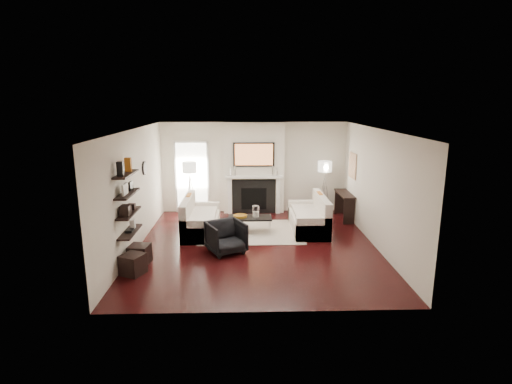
{
  "coord_description": "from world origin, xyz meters",
  "views": [
    {
      "loc": [
        -0.28,
        -8.82,
        3.33
      ],
      "look_at": [
        0.0,
        0.6,
        1.15
      ],
      "focal_mm": 28.0,
      "sensor_mm": 36.0,
      "label": 1
    }
  ],
  "objects_px": {
    "loveseat_left_base": "(201,225)",
    "lamp_left_shade": "(189,167)",
    "lamp_right_shade": "(325,166)",
    "loveseat_right_base": "(308,223)",
    "ottoman_near": "(140,254)",
    "coffee_table": "(250,218)",
    "armchair": "(226,236)"
  },
  "relations": [
    {
      "from": "coffee_table",
      "to": "loveseat_right_base",
      "type": "bearing_deg",
      "value": 4.84
    },
    {
      "from": "loveseat_left_base",
      "to": "lamp_left_shade",
      "type": "xyz_separation_m",
      "value": [
        -0.46,
        1.53,
        1.24
      ]
    },
    {
      "from": "lamp_left_shade",
      "to": "lamp_right_shade",
      "type": "height_order",
      "value": "same"
    },
    {
      "from": "loveseat_right_base",
      "to": "ottoman_near",
      "type": "distance_m",
      "value": 4.35
    },
    {
      "from": "loveseat_left_base",
      "to": "lamp_left_shade",
      "type": "bearing_deg",
      "value": 106.85
    },
    {
      "from": "loveseat_right_base",
      "to": "lamp_left_shade",
      "type": "distance_m",
      "value": 3.73
    },
    {
      "from": "loveseat_right_base",
      "to": "lamp_left_shade",
      "type": "relative_size",
      "value": 4.5
    },
    {
      "from": "lamp_right_shade",
      "to": "armchair",
      "type": "bearing_deg",
      "value": -133.39
    },
    {
      "from": "loveseat_left_base",
      "to": "lamp_right_shade",
      "type": "height_order",
      "value": "lamp_right_shade"
    },
    {
      "from": "lamp_left_shade",
      "to": "lamp_right_shade",
      "type": "relative_size",
      "value": 1.0
    },
    {
      "from": "lamp_right_shade",
      "to": "loveseat_left_base",
      "type": "bearing_deg",
      "value": -155.53
    },
    {
      "from": "ottoman_near",
      "to": "lamp_right_shade",
      "type": "bearing_deg",
      "value": 37.65
    },
    {
      "from": "armchair",
      "to": "lamp_right_shade",
      "type": "distance_m",
      "value": 4.14
    },
    {
      "from": "lamp_right_shade",
      "to": "ottoman_near",
      "type": "xyz_separation_m",
      "value": [
        -4.52,
        -3.49,
        -1.25
      ]
    },
    {
      "from": "lamp_left_shade",
      "to": "lamp_right_shade",
      "type": "xyz_separation_m",
      "value": [
        3.9,
        0.03,
        0.0
      ]
    },
    {
      "from": "loveseat_right_base",
      "to": "lamp_right_shade",
      "type": "xyz_separation_m",
      "value": [
        0.68,
        1.45,
        1.24
      ]
    },
    {
      "from": "coffee_table",
      "to": "ottoman_near",
      "type": "bearing_deg",
      "value": -140.65
    },
    {
      "from": "armchair",
      "to": "lamp_right_shade",
      "type": "bearing_deg",
      "value": 19.85
    },
    {
      "from": "coffee_table",
      "to": "lamp_left_shade",
      "type": "bearing_deg",
      "value": 137.74
    },
    {
      "from": "armchair",
      "to": "ottoman_near",
      "type": "distance_m",
      "value": 1.88
    },
    {
      "from": "loveseat_right_base",
      "to": "lamp_right_shade",
      "type": "height_order",
      "value": "lamp_right_shade"
    },
    {
      "from": "loveseat_left_base",
      "to": "loveseat_right_base",
      "type": "height_order",
      "value": "same"
    },
    {
      "from": "loveseat_left_base",
      "to": "ottoman_near",
      "type": "bearing_deg",
      "value": -119.43
    },
    {
      "from": "loveseat_left_base",
      "to": "lamp_right_shade",
      "type": "relative_size",
      "value": 4.5
    },
    {
      "from": "armchair",
      "to": "lamp_left_shade",
      "type": "height_order",
      "value": "lamp_left_shade"
    },
    {
      "from": "loveseat_left_base",
      "to": "ottoman_near",
      "type": "xyz_separation_m",
      "value": [
        -1.08,
        -1.92,
        -0.01
      ]
    },
    {
      "from": "loveseat_left_base",
      "to": "ottoman_near",
      "type": "relative_size",
      "value": 4.5
    },
    {
      "from": "ottoman_near",
      "to": "loveseat_right_base",
      "type": "bearing_deg",
      "value": 27.91
    },
    {
      "from": "loveseat_left_base",
      "to": "lamp_left_shade",
      "type": "height_order",
      "value": "lamp_left_shade"
    },
    {
      "from": "lamp_left_shade",
      "to": "lamp_right_shade",
      "type": "bearing_deg",
      "value": 0.43
    },
    {
      "from": "lamp_right_shade",
      "to": "ottoman_near",
      "type": "distance_m",
      "value": 5.84
    },
    {
      "from": "lamp_left_shade",
      "to": "coffee_table",
      "type": "bearing_deg",
      "value": -42.26
    }
  ]
}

